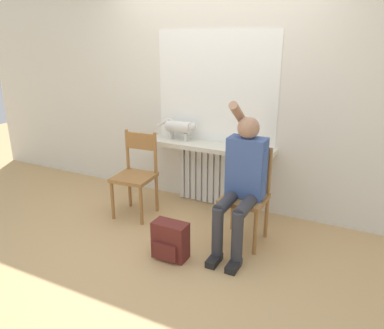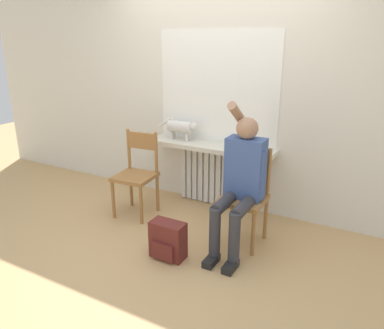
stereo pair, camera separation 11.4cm
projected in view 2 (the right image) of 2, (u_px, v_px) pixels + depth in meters
The scene contains 10 objects.
ground_plane at pixel (160, 248), 3.48m from camera, with size 12.00×12.00×0.00m, color tan.
wall_with_window at pixel (218, 87), 4.07m from camera, with size 7.00×0.06×2.70m.
radiator at pixel (214, 175), 4.33m from camera, with size 0.84×0.08×0.70m.
windowsill at pixel (210, 147), 4.11m from camera, with size 1.45×0.33×0.05m.
window_glass at pixel (217, 88), 4.04m from camera, with size 1.40×0.01×1.19m.
chair_left at pixel (137, 173), 4.05m from camera, with size 0.43×0.43×0.91m.
chair_right at pixel (245, 195), 3.48m from camera, with size 0.40×0.40×0.91m.
person at pixel (241, 178), 3.32m from camera, with size 0.36×0.98×1.35m.
cat at pixel (181, 127), 4.24m from camera, with size 0.51×0.13×0.25m.
backpack at pixel (168, 240), 3.29m from camera, with size 0.31×0.19×0.34m.
Camera 2 is at (1.72, -2.53, 1.86)m, focal length 35.00 mm.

